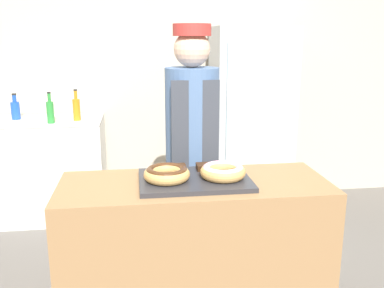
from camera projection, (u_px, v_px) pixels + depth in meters
The scene contains 13 objects.
wall_back at pixel (164, 66), 4.16m from camera, with size 8.00×0.06×2.70m.
display_counter at pixel (194, 260), 2.33m from camera, with size 1.40×0.55×0.89m.
serving_tray at pixel (195, 180), 2.22m from camera, with size 0.57×0.40×0.02m.
donut_chocolate_glaze at pixel (167, 173), 2.17m from camera, with size 0.24×0.24×0.07m.
donut_light_glaze at pixel (223, 171), 2.21m from camera, with size 0.24×0.24×0.07m.
brownie_back_left at pixel (178, 168), 2.33m from camera, with size 0.08×0.08×0.03m.
brownie_back_right at pixel (204, 167), 2.35m from camera, with size 0.08×0.08×0.03m.
baker_person at pixel (192, 151), 2.76m from camera, with size 0.34×0.34×1.70m.
beverage_fridge at pixel (251, 121), 4.03m from camera, with size 0.72×0.58×1.72m.
chest_freezer at pixel (52, 168), 3.90m from camera, with size 0.94×0.59×0.92m.
bottle_blue at pixel (15, 109), 3.77m from camera, with size 0.08×0.08×0.23m.
bottle_green at pixel (50, 111), 3.59m from camera, with size 0.06×0.06×0.26m.
bottle_orange at pixel (76, 108), 3.71m from camera, with size 0.06×0.06×0.27m.
Camera 1 is at (-0.29, -2.09, 1.62)m, focal length 40.00 mm.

